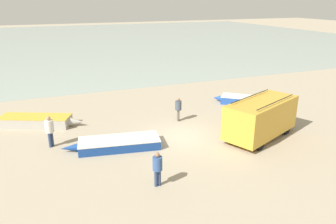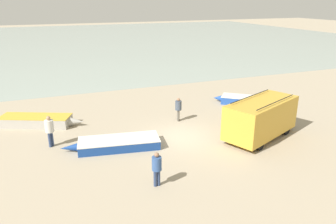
{
  "view_description": "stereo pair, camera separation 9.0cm",
  "coord_description": "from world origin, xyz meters",
  "px_view_note": "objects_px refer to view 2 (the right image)",
  "views": [
    {
      "loc": [
        -7.72,
        -16.67,
        7.99
      ],
      "look_at": [
        -0.21,
        1.97,
        1.0
      ],
      "focal_mm": 35.0,
      "sensor_mm": 36.0,
      "label": 1
    },
    {
      "loc": [
        -7.63,
        -16.7,
        7.99
      ],
      "look_at": [
        -0.21,
        1.97,
        1.0
      ],
      "focal_mm": 35.0,
      "sensor_mm": 36.0,
      "label": 2
    }
  ],
  "objects_px": {
    "fishing_rowboat_1": "(39,121)",
    "fisherman_1": "(157,166)",
    "fishing_rowboat_0": "(117,143)",
    "fisherman_0": "(178,107)",
    "fishing_rowboat_2": "(241,100)",
    "fisherman_2": "(50,128)",
    "parked_van": "(261,117)"
  },
  "relations": [
    {
      "from": "fishing_rowboat_1",
      "to": "fisherman_1",
      "type": "xyz_separation_m",
      "value": [
        4.77,
        -9.86,
        0.66
      ]
    },
    {
      "from": "fishing_rowboat_0",
      "to": "fisherman_0",
      "type": "relative_size",
      "value": 3.4
    },
    {
      "from": "fishing_rowboat_1",
      "to": "fisherman_1",
      "type": "bearing_deg",
      "value": -39.96
    },
    {
      "from": "fishing_rowboat_2",
      "to": "fisherman_0",
      "type": "distance_m",
      "value": 6.48
    },
    {
      "from": "fisherman_1",
      "to": "fisherman_0",
      "type": "bearing_deg",
      "value": -33.82
    },
    {
      "from": "fisherman_2",
      "to": "fisherman_0",
      "type": "bearing_deg",
      "value": -132.24
    },
    {
      "from": "fisherman_0",
      "to": "parked_van",
      "type": "bearing_deg",
      "value": 144.19
    },
    {
      "from": "fishing_rowboat_1",
      "to": "fisherman_1",
      "type": "distance_m",
      "value": 10.97
    },
    {
      "from": "fishing_rowboat_0",
      "to": "fishing_rowboat_2",
      "type": "distance_m",
      "value": 11.98
    },
    {
      "from": "fisherman_2",
      "to": "fishing_rowboat_2",
      "type": "bearing_deg",
      "value": -128.91
    },
    {
      "from": "fishing_rowboat_1",
      "to": "fisherman_0",
      "type": "bearing_deg",
      "value": 8.02
    },
    {
      "from": "fisherman_0",
      "to": "fisherman_2",
      "type": "distance_m",
      "value": 8.43
    },
    {
      "from": "fishing_rowboat_0",
      "to": "fisherman_1",
      "type": "xyz_separation_m",
      "value": [
        0.76,
        -4.57,
        0.72
      ]
    },
    {
      "from": "fisherman_0",
      "to": "fishing_rowboat_1",
      "type": "bearing_deg",
      "value": -0.34
    },
    {
      "from": "fishing_rowboat_0",
      "to": "fisherman_1",
      "type": "relative_size",
      "value": 3.37
    },
    {
      "from": "fishing_rowboat_1",
      "to": "fisherman_0",
      "type": "relative_size",
      "value": 3.34
    },
    {
      "from": "fishing_rowboat_0",
      "to": "fisherman_0",
      "type": "height_order",
      "value": "fisherman_0"
    },
    {
      "from": "fishing_rowboat_2",
      "to": "fishing_rowboat_0",
      "type": "bearing_deg",
      "value": 61.62
    },
    {
      "from": "fishing_rowboat_1",
      "to": "fisherman_2",
      "type": "distance_m",
      "value": 3.83
    },
    {
      "from": "parked_van",
      "to": "fisherman_2",
      "type": "height_order",
      "value": "parked_van"
    },
    {
      "from": "fishing_rowboat_2",
      "to": "fisherman_2",
      "type": "distance_m",
      "value": 14.86
    },
    {
      "from": "fishing_rowboat_2",
      "to": "fisherman_1",
      "type": "bearing_deg",
      "value": 80.93
    },
    {
      "from": "fishing_rowboat_2",
      "to": "fisherman_0",
      "type": "relative_size",
      "value": 2.28
    },
    {
      "from": "fisherman_1",
      "to": "parked_van",
      "type": "bearing_deg",
      "value": -73.44
    },
    {
      "from": "parked_van",
      "to": "fishing_rowboat_2",
      "type": "bearing_deg",
      "value": 42.54
    },
    {
      "from": "fisherman_0",
      "to": "fisherman_2",
      "type": "relative_size",
      "value": 0.9
    },
    {
      "from": "parked_van",
      "to": "fishing_rowboat_2",
      "type": "height_order",
      "value": "parked_van"
    },
    {
      "from": "fishing_rowboat_0",
      "to": "fishing_rowboat_1",
      "type": "bearing_deg",
      "value": -43.29
    },
    {
      "from": "fishing_rowboat_1",
      "to": "fisherman_1",
      "type": "height_order",
      "value": "fisherman_1"
    },
    {
      "from": "parked_van",
      "to": "fishing_rowboat_1",
      "type": "height_order",
      "value": "parked_van"
    },
    {
      "from": "fishing_rowboat_0",
      "to": "parked_van",
      "type": "bearing_deg",
      "value": 178.01
    },
    {
      "from": "fishing_rowboat_0",
      "to": "fisherman_0",
      "type": "distance_m",
      "value": 5.67
    }
  ]
}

